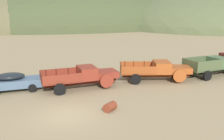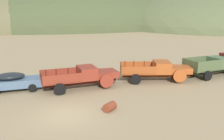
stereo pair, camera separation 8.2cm
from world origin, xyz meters
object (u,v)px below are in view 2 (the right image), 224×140
Objects in this scene: truck_weathered_green at (217,66)px; car_chalk_blue at (16,81)px; oil_drum_by_truck at (110,107)px; truck_oxide_orange at (160,70)px; truck_rust_red at (85,76)px.

car_chalk_blue is at bearing 169.61° from truck_weathered_green.
car_chalk_blue is 9.14m from oil_drum_by_truck.
truck_weathered_green reaches higher than car_chalk_blue.
truck_weathered_green is 6.19× the size of oil_drum_by_truck.
truck_oxide_orange reaches higher than truck_weathered_green.
truck_oxide_orange is (7.24, -0.22, 0.00)m from truck_rust_red.
truck_oxide_orange reaches higher than car_chalk_blue.
car_chalk_blue is 5.84m from truck_rust_red.
truck_oxide_orange reaches higher than oil_drum_by_truck.
oil_drum_by_truck is at bearing -123.24° from truck_oxide_orange.
truck_rust_red is at bearing -10.74° from car_chalk_blue.
truck_oxide_orange is (12.94, -1.45, 0.21)m from car_chalk_blue.
truck_rust_red reaches higher than truck_weathered_green.
truck_rust_red is 0.99× the size of truck_weathered_green.
truck_rust_red reaches higher than car_chalk_blue.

